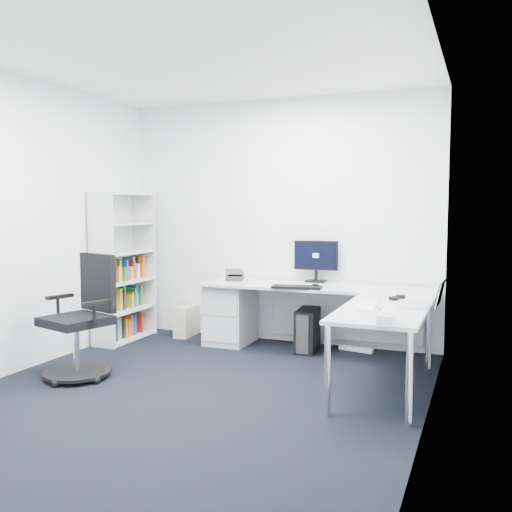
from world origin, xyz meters
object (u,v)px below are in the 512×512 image
at_px(task_chair, 76,317).
at_px(laptop, 416,293).
at_px(l_desk, 307,325).
at_px(monitor, 316,261).
at_px(bookshelf, 124,267).

distance_m(task_chair, laptop, 2.92).
height_order(l_desk, monitor, monitor).
xyz_separation_m(bookshelf, task_chair, (0.46, -1.38, -0.29)).
xyz_separation_m(l_desk, task_chair, (-1.72, -1.33, 0.20)).
xyz_separation_m(l_desk, monitor, (-0.08, 0.59, 0.58)).
xyz_separation_m(bookshelf, monitor, (2.09, 0.54, 0.09)).
distance_m(task_chair, monitor, 2.56).
bearing_deg(laptop, task_chair, -162.29).
bearing_deg(l_desk, task_chair, -142.17).
distance_m(l_desk, laptop, 1.31).
relative_size(l_desk, task_chair, 2.20).
bearing_deg(bookshelf, task_chair, -71.66).
distance_m(l_desk, task_chair, 2.18).
bearing_deg(bookshelf, monitor, 14.55).
height_order(l_desk, task_chair, task_chair).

